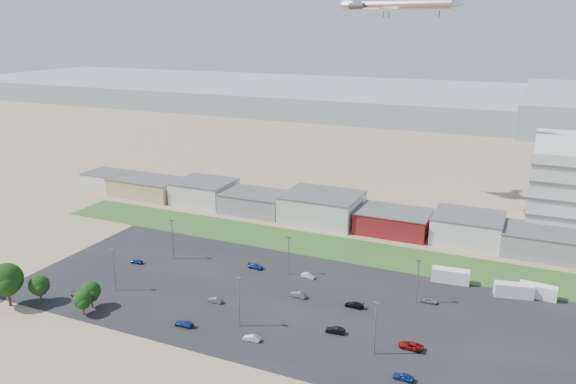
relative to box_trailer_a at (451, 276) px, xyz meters
The scene contains 32 objects.
ground 56.28m from the box_trailer_a, 129.72° to the right, with size 700.00×700.00×0.00m, color #816C52.
parking_lot 38.76m from the box_trailer_a, 143.06° to the right, with size 120.00×50.00×0.01m, color black.
grass_strip 37.03m from the box_trailer_a, 166.36° to the left, with size 160.00×16.00×0.02m, color #2E541F.
hills_backdrop 271.77m from the box_trailer_a, 89.15° to the left, with size 700.00×200.00×9.00m, color gray, non-canonical shape.
building_row 59.82m from the box_trailer_a, 152.36° to the left, with size 170.00×20.00×8.00m, color silver, non-canonical shape.
box_trailer_a is the anchor object (origin of this frame).
box_trailer_b 13.70m from the box_trailer_a, ahead, with size 8.01×2.50×3.00m, color silver, non-canonical shape.
box_trailer_c 18.39m from the box_trailer_a, ahead, with size 7.71×2.41×2.89m, color silver, non-canonical shape.
tree_left 96.14m from the box_trailer_a, 149.05° to the right, with size 7.18×7.18×10.77m, color black, non-canonical shape.
tree_mid 90.16m from the box_trailer_a, 149.67° to the right, with size 4.63×4.63×6.94m, color black, non-canonical shape.
tree_right 78.91m from the box_trailer_a, 147.07° to the right, with size 4.39×4.39×6.58m, color black, non-canonical shape.
tree_near 80.09m from the box_trailer_a, 144.98° to the right, with size 3.96×3.96×5.94m, color black, non-canonical shape.
lightpole_front_l 75.53m from the box_trailer_a, 152.66° to the right, with size 1.14×0.47×9.66m, color slate, non-canonical shape.
lightpole_front_m 50.66m from the box_trailer_a, 133.07° to the right, with size 1.21×0.51×10.32m, color slate, non-canonical shape.
lightpole_front_r 36.66m from the box_trailer_a, 102.41° to the right, with size 1.20×0.50×10.17m, color slate, non-canonical shape.
lightpole_back_l 67.40m from the box_trailer_a, 167.32° to the right, with size 1.21×0.51×10.31m, color slate, non-canonical shape.
lightpole_back_m 37.35m from the box_trailer_a, 162.25° to the right, with size 1.11×0.46×9.43m, color slate, non-canonical shape.
lightpole_back_r 14.38m from the box_trailer_a, 110.96° to the right, with size 1.14×0.47×9.68m, color slate, non-canonical shape.
airliner 85.48m from the box_trailer_a, 118.75° to the left, with size 43.22×29.47×12.77m, color silver, non-canonical shape.
parked_car_0 31.34m from the box_trailer_a, 94.08° to the right, with size 2.08×4.51×1.25m, color maroon.
parked_car_1 35.83m from the box_trailer_a, 117.50° to the right, with size 1.31×3.75×1.24m, color black.
parked_car_2 41.07m from the box_trailer_a, 91.85° to the right, with size 1.42×3.52×1.20m, color navy.
parked_car_3 60.75m from the box_trailer_a, 136.92° to the right, with size 1.59×3.91×1.14m, color navy.
parked_car_4 53.55m from the box_trailer_a, 145.20° to the right, with size 1.16×3.32×1.09m, color #595B5E.
parked_car_5 75.24m from the box_trailer_a, 163.83° to the right, with size 1.28×3.17×1.08m, color navy.
parked_car_6 45.57m from the box_trailer_a, 165.18° to the right, with size 1.64×4.02×1.17m, color navy.
parked_car_7 35.71m from the box_trailer_a, 143.78° to the right, with size 1.28×3.66×1.21m, color #595B5E.
parked_car_8 12.44m from the box_trailer_a, 101.36° to the right, with size 1.36×3.39×1.16m, color #A5A5AA.
parked_car_10 82.80m from the box_trailer_a, 150.73° to the right, with size 1.60×3.94×1.14m, color #595B5E.
parked_car_11 32.53m from the box_trailer_a, 159.83° to the right, with size 1.16×3.32×1.09m, color silver.
parked_car_12 26.24m from the box_trailer_a, 128.70° to the right, with size 1.63×4.01×1.16m, color black.
parked_car_13 50.52m from the box_trailer_a, 126.27° to the right, with size 1.16×3.33×1.10m, color silver.
Camera 1 is at (50.08, -78.85, 56.49)m, focal length 35.00 mm.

